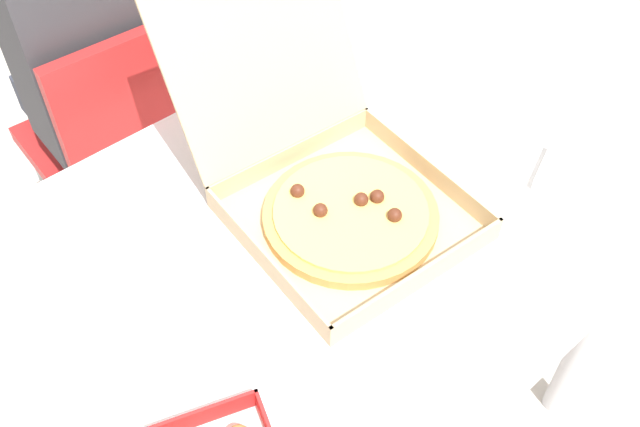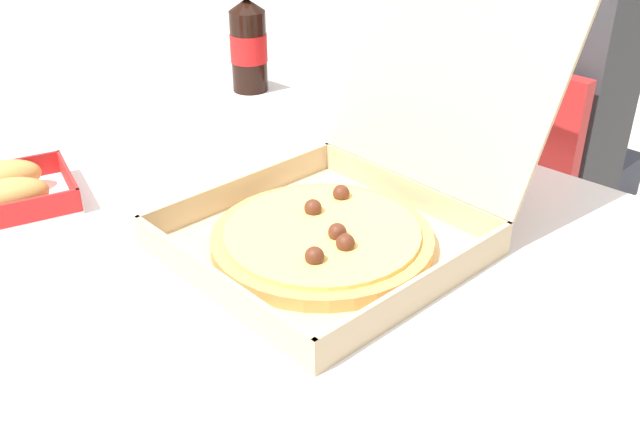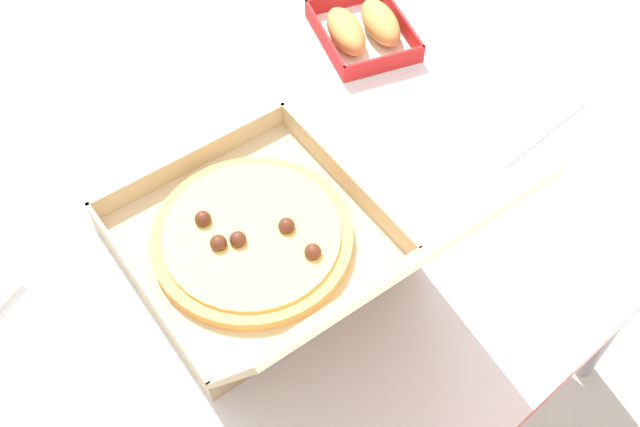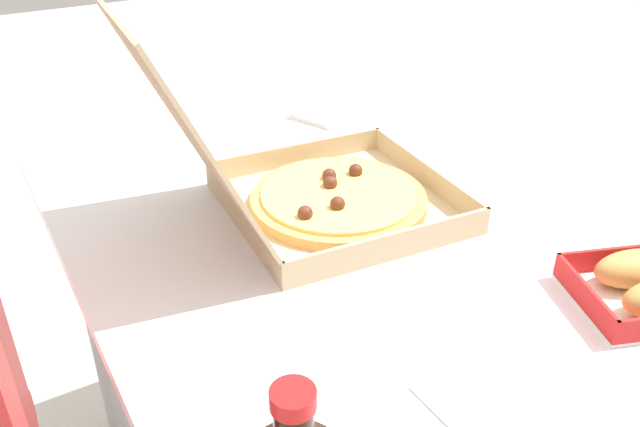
{
  "view_description": "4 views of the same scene",
  "coord_description": "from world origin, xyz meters",
  "px_view_note": "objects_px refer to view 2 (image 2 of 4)",
  "views": [
    {
      "loc": [
        -0.45,
        -0.58,
        1.6
      ],
      "look_at": [
        0.07,
        0.01,
        0.73
      ],
      "focal_mm": 40.33,
      "sensor_mm": 36.0,
      "label": 1
    },
    {
      "loc": [
        0.64,
        -0.61,
        1.21
      ],
      "look_at": [
        0.05,
        0.03,
        0.72
      ],
      "focal_mm": 40.4,
      "sensor_mm": 36.0,
      "label": 2
    },
    {
      "loc": [
        0.42,
        0.5,
        1.6
      ],
      "look_at": [
        0.02,
        0.03,
        0.76
      ],
      "focal_mm": 41.82,
      "sensor_mm": 36.0,
      "label": 3
    },
    {
      "loc": [
        -0.7,
        0.48,
        1.26
      ],
      "look_at": [
        0.06,
        0.04,
        0.74
      ],
      "focal_mm": 37.16,
      "sensor_mm": 36.0,
      "label": 4
    }
  ],
  "objects_px": {
    "chair": "(508,209)",
    "pizza_box_open": "(348,204)",
    "diner_person": "(537,109)",
    "cola_bottle": "(249,44)",
    "bread_side_box": "(3,191)",
    "paper_menu": "(142,135)"
  },
  "relations": [
    {
      "from": "chair",
      "to": "pizza_box_open",
      "type": "height_order",
      "value": "pizza_box_open"
    },
    {
      "from": "diner_person",
      "to": "cola_bottle",
      "type": "distance_m",
      "value": 0.6
    },
    {
      "from": "chair",
      "to": "bread_side_box",
      "type": "height_order",
      "value": "chair"
    },
    {
      "from": "cola_bottle",
      "to": "diner_person",
      "type": "bearing_deg",
      "value": 38.14
    },
    {
      "from": "cola_bottle",
      "to": "paper_menu",
      "type": "height_order",
      "value": "cola_bottle"
    },
    {
      "from": "paper_menu",
      "to": "diner_person",
      "type": "bearing_deg",
      "value": 55.59
    },
    {
      "from": "chair",
      "to": "diner_person",
      "type": "relative_size",
      "value": 0.72
    },
    {
      "from": "pizza_box_open",
      "to": "bread_side_box",
      "type": "bearing_deg",
      "value": -147.7
    },
    {
      "from": "bread_side_box",
      "to": "cola_bottle",
      "type": "xyz_separation_m",
      "value": [
        -0.1,
        0.58,
        0.07
      ]
    },
    {
      "from": "bread_side_box",
      "to": "cola_bottle",
      "type": "height_order",
      "value": "cola_bottle"
    },
    {
      "from": "chair",
      "to": "bread_side_box",
      "type": "xyz_separation_m",
      "value": [
        -0.35,
        -0.88,
        0.26
      ]
    },
    {
      "from": "diner_person",
      "to": "bread_side_box",
      "type": "bearing_deg",
      "value": -110.76
    },
    {
      "from": "cola_bottle",
      "to": "bread_side_box",
      "type": "bearing_deg",
      "value": -79.95
    },
    {
      "from": "pizza_box_open",
      "to": "diner_person",
      "type": "bearing_deg",
      "value": 95.56
    },
    {
      "from": "diner_person",
      "to": "paper_menu",
      "type": "distance_m",
      "value": 0.78
    },
    {
      "from": "chair",
      "to": "paper_menu",
      "type": "bearing_deg",
      "value": -125.52
    },
    {
      "from": "paper_menu",
      "to": "chair",
      "type": "bearing_deg",
      "value": 53.28
    },
    {
      "from": "diner_person",
      "to": "cola_bottle",
      "type": "bearing_deg",
      "value": -141.86
    },
    {
      "from": "bread_side_box",
      "to": "paper_menu",
      "type": "distance_m",
      "value": 0.3
    },
    {
      "from": "bread_side_box",
      "to": "cola_bottle",
      "type": "distance_m",
      "value": 0.59
    },
    {
      "from": "bread_side_box",
      "to": "diner_person",
      "type": "bearing_deg",
      "value": 69.24
    },
    {
      "from": "chair",
      "to": "diner_person",
      "type": "distance_m",
      "value": 0.21
    }
  ]
}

